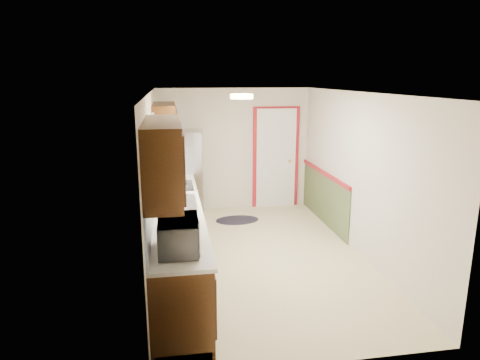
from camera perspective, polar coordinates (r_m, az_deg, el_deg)
name	(u,v)px	position (r m, az deg, el deg)	size (l,w,h in m)	color
room_shell	(260,178)	(6.11, 2.69, 0.24)	(3.20, 5.20, 2.52)	beige
kitchen_run	(174,215)	(5.80, -8.80, -4.63)	(0.63, 4.00, 2.20)	#361D0C
back_wall_trim	(286,166)	(8.50, 6.12, 1.86)	(1.12, 2.30, 2.08)	maroon
ceiling_fixture	(242,96)	(5.69, 0.23, 11.09)	(0.30, 0.30, 0.06)	#FFD88C
microwave	(179,232)	(4.25, -8.19, -6.85)	(0.58, 0.32, 0.40)	white
refrigerator	(184,175)	(7.96, -7.49, 0.60)	(0.77, 0.74, 1.66)	#B7B7BC
rug	(237,220)	(8.01, -0.37, -5.35)	(0.80, 0.52, 0.01)	black
cooktop	(176,186)	(6.76, -8.59, -0.74)	(0.54, 0.64, 0.02)	black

